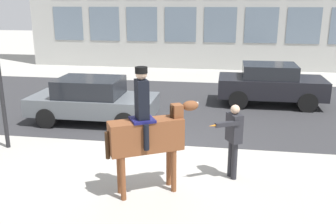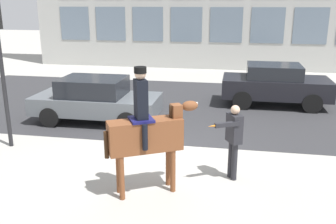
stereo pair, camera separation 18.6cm
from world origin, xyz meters
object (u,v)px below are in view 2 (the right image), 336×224
object	(u,v)px
street_car_near_lane	(96,99)
street_car_far_lane	(275,84)
pedestrian_bystander	(233,136)
mounted_horse_lead	(147,131)

from	to	relation	value
street_car_near_lane	street_car_far_lane	bearing A→B (deg)	27.93
pedestrian_bystander	street_car_far_lane	size ratio (longest dim) A/B	0.43
pedestrian_bystander	mounted_horse_lead	bearing A→B (deg)	-0.26
street_car_far_lane	mounted_horse_lead	bearing A→B (deg)	-112.87
street_car_near_lane	street_car_far_lane	xyz separation A→B (m)	(5.94, 3.15, 0.07)
mounted_horse_lead	pedestrian_bystander	distance (m)	1.97
pedestrian_bystander	street_car_near_lane	xyz separation A→B (m)	(-4.48, 3.43, -0.25)
mounted_horse_lead	street_car_far_lane	xyz separation A→B (m)	(3.17, 7.51, -0.51)
street_car_near_lane	street_car_far_lane	distance (m)	6.72
mounted_horse_lead	street_car_near_lane	xyz separation A→B (m)	(-2.77, 4.36, -0.58)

